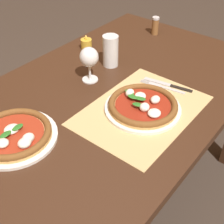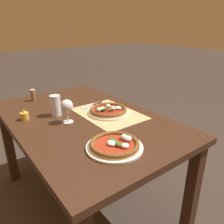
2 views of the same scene
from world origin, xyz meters
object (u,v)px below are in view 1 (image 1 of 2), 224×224
object	(u,v)px
wine_glass	(89,58)
knife	(168,85)
pizza_near	(143,106)
pint_glass	(111,51)
votive_candle	(86,44)
pepper_shaker	(155,26)
pizza_far	(14,135)
fork	(162,87)

from	to	relation	value
wine_glass	knife	size ratio (longest dim) A/B	0.72
pizza_near	pint_glass	distance (m)	0.37
votive_candle	pepper_shaker	xyz separation A→B (m)	(0.36, -0.18, 0.03)
pizza_far	pepper_shaker	bearing A→B (deg)	4.45
knife	wine_glass	bearing A→B (deg)	120.56
fork	knife	distance (m)	0.03
knife	votive_candle	size ratio (longest dim) A/B	2.98
fork	pepper_shaker	size ratio (longest dim) A/B	2.06
pint_glass	votive_candle	world-z (taller)	pint_glass
pint_glass	votive_candle	bearing A→B (deg)	75.13
knife	votive_candle	xyz separation A→B (m)	(0.04, 0.50, 0.02)
pint_glass	pepper_shaker	distance (m)	0.42
wine_glass	pint_glass	distance (m)	0.16
pizza_near	wine_glass	distance (m)	0.31
pizza_far	fork	distance (m)	0.63
fork	knife	xyz separation A→B (m)	(0.03, -0.01, 0.00)
pizza_far	fork	world-z (taller)	pizza_far
pint_glass	votive_candle	xyz separation A→B (m)	(0.05, 0.20, -0.05)
pint_glass	pepper_shaker	bearing A→B (deg)	2.84
pint_glass	pizza_near	bearing A→B (deg)	-121.70
pizza_near	knife	xyz separation A→B (m)	(0.21, 0.01, -0.02)
knife	pizza_near	bearing A→B (deg)	-176.69
wine_glass	fork	distance (m)	0.33
wine_glass	pepper_shaker	bearing A→B (deg)	3.24
fork	knife	bearing A→B (deg)	-21.15
pizza_near	pint_glass	bearing A→B (deg)	58.30
fork	pizza_near	bearing A→B (deg)	-172.66
votive_candle	wine_glass	bearing A→B (deg)	-134.84
pizza_far	knife	distance (m)	0.66
pizza_far	pint_glass	size ratio (longest dim) A/B	2.04
pizza_far	pepper_shaker	xyz separation A→B (m)	(1.01, 0.08, 0.03)
pint_glass	fork	bearing A→B (deg)	-93.04
wine_glass	fork	xyz separation A→B (m)	(0.14, -0.28, -0.10)
pizza_near	fork	bearing A→B (deg)	7.34
wine_glass	pint_glass	bearing A→B (deg)	4.29
wine_glass	pepper_shaker	xyz separation A→B (m)	(0.57, 0.03, -0.06)
fork	pint_glass	bearing A→B (deg)	86.96
pizza_near	votive_candle	bearing A→B (deg)	64.35
pizza_far	votive_candle	distance (m)	0.70
pizza_far	pepper_shaker	size ratio (longest dim) A/B	3.05
pizza_near	pepper_shaker	size ratio (longest dim) A/B	3.01
pizza_near	pint_glass	xyz separation A→B (m)	(0.19, 0.31, 0.05)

